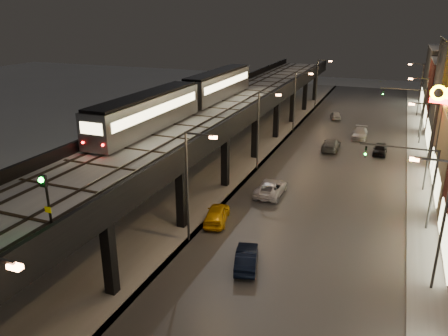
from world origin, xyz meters
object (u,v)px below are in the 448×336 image
(rail_signal, at_px, (46,193))
(car_near_white, at_px, (246,258))
(car_onc_red, at_px, (380,150))
(car_taxi, at_px, (217,215))
(car_mid_dark, at_px, (331,145))
(subway_train, at_px, (188,96))
(car_onc_white, at_px, (360,134))
(car_far_white, at_px, (336,115))
(car_mid_silver, at_px, (271,188))

(rail_signal, height_order, car_near_white, rail_signal)
(rail_signal, xyz_separation_m, car_onc_red, (14.33, 41.48, -8.22))
(car_taxi, height_order, car_mid_dark, car_taxi)
(subway_train, relative_size, car_mid_dark, 6.91)
(car_taxi, xyz_separation_m, car_mid_dark, (5.96, 24.84, -0.04))
(car_near_white, xyz_separation_m, car_onc_white, (4.32, 37.70, 0.01))
(car_far_white, height_order, car_onc_red, car_onc_red)
(car_onc_red, bearing_deg, rail_signal, -107.55)
(subway_train, height_order, rail_signal, subway_train)
(car_near_white, xyz_separation_m, car_onc_red, (7.42, 30.82, -0.02))
(car_taxi, xyz_separation_m, car_near_white, (4.63, -5.63, -0.07))
(car_near_white, height_order, car_mid_dark, car_mid_dark)
(car_taxi, xyz_separation_m, car_onc_red, (12.05, 25.18, -0.09))
(car_onc_white, bearing_deg, car_mid_silver, -104.79)
(subway_train, relative_size, car_mid_silver, 6.66)
(car_mid_dark, bearing_deg, car_taxi, 76.39)
(car_mid_silver, bearing_deg, car_far_white, -92.00)
(car_near_white, relative_size, car_far_white, 1.12)
(subway_train, distance_m, car_onc_white, 27.26)
(subway_train, xyz_separation_m, car_mid_silver, (11.36, -5.21, -7.58))
(car_far_white, relative_size, car_onc_white, 0.78)
(subway_train, bearing_deg, car_far_white, 67.25)
(car_onc_white, height_order, car_onc_red, car_onc_white)
(car_mid_silver, bearing_deg, car_onc_red, -117.79)
(car_near_white, xyz_separation_m, car_mid_silver, (-1.95, 13.13, 0.03))
(car_far_white, bearing_deg, car_onc_white, 101.66)
(car_mid_dark, xyz_separation_m, car_onc_red, (6.08, 0.34, -0.05))
(rail_signal, bearing_deg, car_mid_dark, 78.67)
(car_taxi, distance_m, car_onc_white, 33.29)
(subway_train, xyz_separation_m, car_onc_white, (17.63, 19.35, -7.60))
(car_taxi, relative_size, car_far_white, 1.19)
(car_taxi, bearing_deg, car_mid_silver, -122.17)
(subway_train, relative_size, car_taxi, 7.71)
(subway_train, height_order, car_mid_dark, subway_train)
(car_near_white, bearing_deg, car_onc_white, -111.12)
(car_onc_white, bearing_deg, car_onc_red, -66.24)
(car_onc_red, bearing_deg, car_mid_silver, -116.40)
(rail_signal, relative_size, car_taxi, 0.71)
(rail_signal, distance_m, car_near_white, 15.12)
(car_far_white, bearing_deg, rail_signal, 71.11)
(car_taxi, height_order, car_onc_red, car_taxi)
(car_onc_white, bearing_deg, car_mid_dark, -112.95)
(rail_signal, xyz_separation_m, car_mid_silver, (4.96, 23.80, -8.17))
(car_far_white, distance_m, car_onc_white, 11.95)
(car_near_white, relative_size, car_mid_dark, 0.84)
(car_mid_silver, xyz_separation_m, car_far_white, (1.31, 35.44, -0.08))
(subway_train, xyz_separation_m, car_taxi, (8.68, -12.71, -7.53))
(car_onc_red, bearing_deg, car_far_white, 115.92)
(car_taxi, height_order, car_onc_white, car_taxi)
(car_mid_silver, relative_size, car_onc_white, 1.07)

